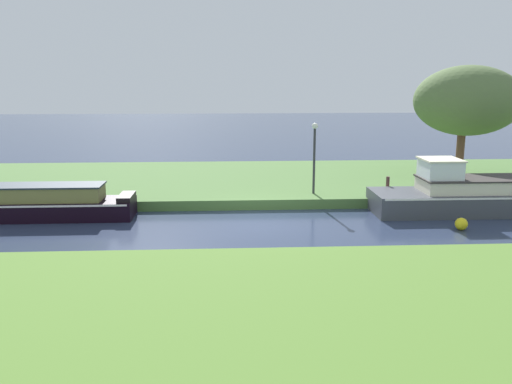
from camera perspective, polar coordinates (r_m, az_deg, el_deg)
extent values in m
plane|color=#2B3650|center=(19.20, 0.66, -3.37)|extent=(120.00, 120.00, 0.00)
cube|color=#4D7338|center=(25.97, -0.38, 1.16)|extent=(72.00, 10.00, 0.40)
cube|color=#557D2F|center=(10.74, 4.00, -15.17)|extent=(72.00, 10.00, 0.40)
cube|color=black|center=(20.48, -13.57, -0.50)|extent=(0.50, 1.35, 0.19)
cube|color=#41444C|center=(22.86, 24.68, -0.91)|extent=(10.15, 2.23, 0.83)
cube|color=white|center=(22.79, 24.76, 0.00)|extent=(9.95, 2.26, 0.07)
cube|color=beige|center=(22.81, 25.19, 0.70)|extent=(6.77, 1.69, 0.48)
cube|color=#36312F|center=(22.77, 25.25, 1.37)|extent=(6.87, 1.78, 0.06)
cube|color=silver|center=(21.55, 18.94, 2.24)|extent=(1.32, 1.43, 0.74)
cube|color=beige|center=(21.49, 19.01, 3.29)|extent=(1.42, 1.51, 0.06)
cylinder|color=brown|center=(28.19, 20.84, 4.45)|extent=(0.39, 0.39, 2.72)
ellipsoid|color=#556C3E|center=(27.64, 21.55, 9.00)|extent=(5.11, 4.22, 3.30)
cylinder|color=#333338|center=(22.16, 6.18, 3.23)|extent=(0.10, 0.10, 2.67)
sphere|color=white|center=(21.99, 6.26, 6.98)|extent=(0.24, 0.24, 0.24)
cylinder|color=#4B302C|center=(22.32, 13.76, 0.58)|extent=(0.14, 0.14, 0.80)
sphere|color=yellow|center=(19.65, 20.93, -3.18)|extent=(0.43, 0.43, 0.43)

